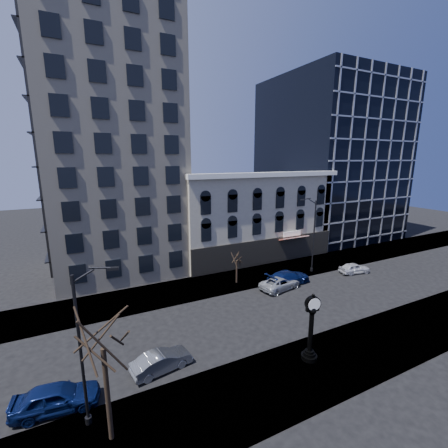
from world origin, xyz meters
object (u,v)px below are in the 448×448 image
car_near_a (56,397)px  car_near_b (162,361)px  street_lamp_near (90,306)px  street_clock (311,330)px

car_near_a → car_near_b: size_ratio=1.12×
street_lamp_near → car_near_a: 6.90m
street_lamp_near → car_near_a: size_ratio=1.95×
street_clock → street_lamp_near: (-13.84, 1.00, 4.59)m
street_clock → street_lamp_near: size_ratio=0.55×
street_clock → car_near_a: bearing=-178.0°
car_near_b → street_clock: bearing=-120.0°
street_clock → car_near_b: street_clock is taller
street_clock → car_near_b: bearing=172.3°
street_lamp_near → car_near_b: street_lamp_near is taller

